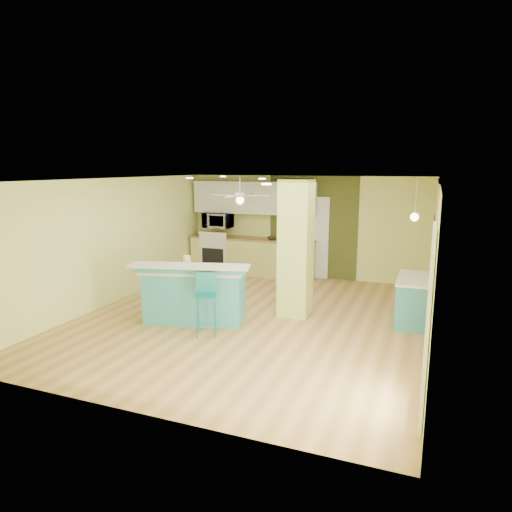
# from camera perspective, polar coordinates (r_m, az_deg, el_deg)

# --- Properties ---
(floor) EXTENTS (6.00, 7.00, 0.01)m
(floor) POSITION_cam_1_polar(r_m,az_deg,el_deg) (8.40, -0.42, -7.80)
(floor) COLOR #A27938
(floor) RESTS_ON ground
(ceiling) EXTENTS (6.00, 7.00, 0.01)m
(ceiling) POSITION_cam_1_polar(r_m,az_deg,el_deg) (7.95, -0.44, 9.58)
(ceiling) COLOR white
(ceiling) RESTS_ON wall_back
(wall_back) EXTENTS (6.00, 0.01, 2.50)m
(wall_back) POSITION_cam_1_polar(r_m,az_deg,el_deg) (11.37, 6.15, 3.64)
(wall_back) COLOR #E4EA7D
(wall_back) RESTS_ON floor
(wall_front) EXTENTS (6.00, 0.01, 2.50)m
(wall_front) POSITION_cam_1_polar(r_m,az_deg,el_deg) (5.08, -15.33, -6.09)
(wall_front) COLOR #E4EA7D
(wall_front) RESTS_ON floor
(wall_left) EXTENTS (0.01, 7.00, 2.50)m
(wall_left) POSITION_cam_1_polar(r_m,az_deg,el_deg) (9.59, -17.35, 1.81)
(wall_left) COLOR #E4EA7D
(wall_left) RESTS_ON floor
(wall_right) EXTENTS (0.01, 7.00, 2.50)m
(wall_right) POSITION_cam_1_polar(r_m,az_deg,el_deg) (7.52, 21.35, -0.92)
(wall_right) COLOR #E4EA7D
(wall_right) RESTS_ON floor
(wood_panel) EXTENTS (0.02, 3.40, 2.50)m
(wood_panel) POSITION_cam_1_polar(r_m,az_deg,el_deg) (8.11, 21.26, -0.08)
(wood_panel) COLOR #9C7B59
(wood_panel) RESTS_ON floor
(olive_accent) EXTENTS (2.20, 0.02, 2.50)m
(olive_accent) POSITION_cam_1_polar(r_m,az_deg,el_deg) (11.30, 7.11, 3.57)
(olive_accent) COLOR #464D1F
(olive_accent) RESTS_ON floor
(interior_door) EXTENTS (0.82, 0.05, 2.00)m
(interior_door) POSITION_cam_1_polar(r_m,az_deg,el_deg) (11.31, 7.04, 2.30)
(interior_door) COLOR white
(interior_door) RESTS_ON floor
(french_door) EXTENTS (0.04, 1.08, 2.10)m
(french_door) POSITION_cam_1_polar(r_m,az_deg,el_deg) (5.34, 20.66, -7.83)
(french_door) COLOR white
(french_door) RESTS_ON floor
(column) EXTENTS (0.55, 0.55, 2.50)m
(column) POSITION_cam_1_polar(r_m,az_deg,el_deg) (8.34, 5.00, 0.93)
(column) COLOR #C2CF60
(column) RESTS_ON floor
(kitchen_run) EXTENTS (3.25, 0.63, 0.94)m
(kitchen_run) POSITION_cam_1_polar(r_m,az_deg,el_deg) (11.62, -0.52, -0.03)
(kitchen_run) COLOR #C7C868
(kitchen_run) RESTS_ON floor
(stove) EXTENTS (0.76, 0.66, 1.08)m
(stove) POSITION_cam_1_polar(r_m,az_deg,el_deg) (11.99, -4.76, 0.23)
(stove) COLOR silver
(stove) RESTS_ON floor
(upper_cabinets) EXTENTS (3.20, 0.34, 0.80)m
(upper_cabinets) POSITION_cam_1_polar(r_m,az_deg,el_deg) (11.54, -0.31, 7.30)
(upper_cabinets) COLOR silver
(upper_cabinets) RESTS_ON wall_back
(microwave) EXTENTS (0.70, 0.48, 0.39)m
(microwave) POSITION_cam_1_polar(r_m,az_deg,el_deg) (11.86, -4.81, 4.46)
(microwave) COLOR white
(microwave) RESTS_ON wall_back
(ceiling_fan) EXTENTS (1.41, 1.41, 0.61)m
(ceiling_fan) POSITION_cam_1_polar(r_m,az_deg,el_deg) (10.23, -2.02, 7.53)
(ceiling_fan) COLOR white
(ceiling_fan) RESTS_ON ceiling
(pendant_lamp) EXTENTS (0.14, 0.14, 0.69)m
(pendant_lamp) POSITION_cam_1_polar(r_m,az_deg,el_deg) (8.18, 19.21, 4.65)
(pendant_lamp) COLOR white
(pendant_lamp) RESTS_ON ceiling
(wall_decor) EXTENTS (0.03, 0.90, 0.70)m
(wall_decor) POSITION_cam_1_polar(r_m,az_deg,el_deg) (8.26, 21.26, 2.23)
(wall_decor) COLOR brown
(wall_decor) RESTS_ON wood_panel
(peninsula) EXTENTS (2.14, 1.53, 1.10)m
(peninsula) POSITION_cam_1_polar(r_m,az_deg,el_deg) (8.24, -7.57, -4.55)
(peninsula) COLOR teal
(peninsula) RESTS_ON floor
(bar_stool) EXTENTS (0.45, 0.45, 1.02)m
(bar_stool) POSITION_cam_1_polar(r_m,az_deg,el_deg) (7.49, -6.25, -4.70)
(bar_stool) COLOR #1B767C
(bar_stool) RESTS_ON floor
(side_counter) EXTENTS (0.53, 1.26, 0.81)m
(side_counter) POSITION_cam_1_polar(r_m,az_deg,el_deg) (8.55, 18.94, -5.19)
(side_counter) COLOR teal
(side_counter) RESTS_ON floor
(fruit_bowl) EXTENTS (0.29, 0.29, 0.07)m
(fruit_bowl) POSITION_cam_1_polar(r_m,az_deg,el_deg) (11.28, 2.14, 2.23)
(fruit_bowl) COLOR #372516
(fruit_bowl) RESTS_ON kitchen_run
(canister) EXTENTS (0.13, 0.13, 0.19)m
(canister) POSITION_cam_1_polar(r_m,az_deg,el_deg) (8.33, -8.60, -0.60)
(canister) COLOR yellow
(canister) RESTS_ON peninsula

